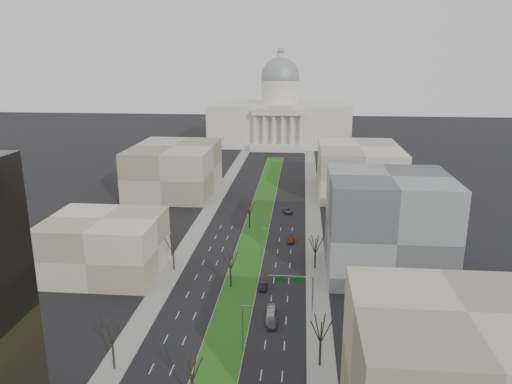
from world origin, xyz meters
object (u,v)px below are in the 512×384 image
Objects in this scene: car_grey_near at (273,323)px; car_black at (263,286)px; car_red at (291,240)px; box_van at (271,314)px; car_grey_far at (288,211)px.

car_grey_near is 1.03× the size of car_black.
car_red is at bearing 92.53° from car_grey_near.
box_van is at bearing 107.33° from car_grey_near.
box_van reaches higher than car_grey_near.
car_grey_far is (3.71, 57.15, 0.08)m from car_black.
car_red is at bearing 79.39° from car_black.
car_black is 30.26m from car_red.
car_black reaches higher than car_red.
car_black is (-3.12, 15.79, -0.04)m from car_grey_near.
box_van is (-1.23, -69.92, 0.15)m from car_grey_far.
car_red is at bearing -96.19° from car_grey_far.
car_grey_far reaches higher than car_grey_near.
car_grey_far is at bearing 94.92° from car_grey_near.
car_red is 0.69× the size of box_van.
car_grey_near is 16.10m from car_black.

